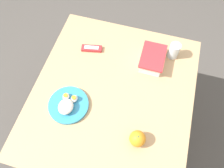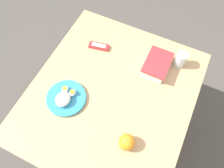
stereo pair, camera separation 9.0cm
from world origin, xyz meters
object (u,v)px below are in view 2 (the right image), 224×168
at_px(rice_plate, 66,98).
at_px(candy_bar, 99,46).
at_px(drinking_glass, 181,60).
at_px(orange_fruit, 127,142).
at_px(food_container, 157,66).

xyz_separation_m(rice_plate, candy_bar, (-0.38, 0.00, -0.01)).
height_order(rice_plate, drinking_glass, drinking_glass).
xyz_separation_m(orange_fruit, rice_plate, (-0.08, -0.38, -0.02)).
bearing_deg(candy_bar, orange_fruit, 39.79).
xyz_separation_m(food_container, candy_bar, (0.01, -0.36, -0.02)).
bearing_deg(drinking_glass, candy_bar, -79.51).
distance_m(food_container, rice_plate, 0.53).
bearing_deg(drinking_glass, orange_fruit, -9.26).
height_order(rice_plate, candy_bar, rice_plate).
relative_size(food_container, drinking_glass, 1.91).
bearing_deg(candy_bar, drinking_glass, 100.49).
distance_m(orange_fruit, drinking_glass, 0.56).
relative_size(orange_fruit, rice_plate, 0.37).
bearing_deg(drinking_glass, rice_plate, -45.24).
distance_m(orange_fruit, rice_plate, 0.39).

